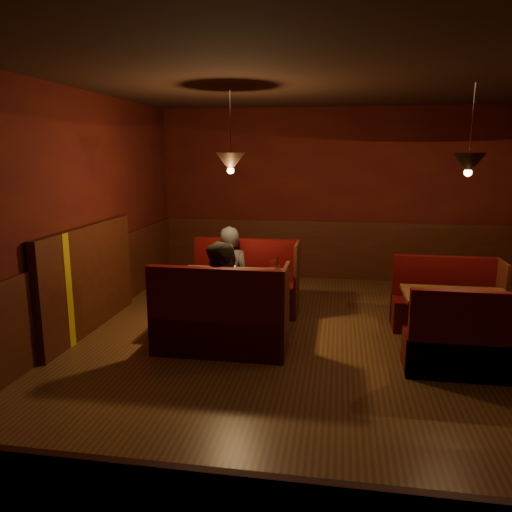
% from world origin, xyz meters
% --- Properties ---
extents(room, '(6.02, 7.02, 2.92)m').
position_xyz_m(room, '(-0.28, 0.05, 1.05)').
color(room, '#4E331D').
rests_on(room, ground).
extents(main_table, '(1.33, 0.81, 0.93)m').
position_xyz_m(main_table, '(-1.18, 0.66, 0.55)').
color(main_table, '#4D2E10').
rests_on(main_table, ground).
extents(main_bench_far, '(1.46, 0.52, 1.00)m').
position_xyz_m(main_bench_far, '(-1.16, 1.41, 0.32)').
color(main_bench_far, '#340605').
rests_on(main_bench_far, ground).
extents(main_bench_near, '(1.46, 0.52, 1.00)m').
position_xyz_m(main_bench_near, '(-1.16, -0.10, 0.32)').
color(main_bench_near, '#340605').
rests_on(main_bench_near, ground).
extents(second_table, '(1.14, 0.73, 0.64)m').
position_xyz_m(second_table, '(1.38, 0.45, 0.48)').
color(second_table, '#4D2E10').
rests_on(second_table, ground).
extents(second_bench_far, '(1.26, 0.47, 0.90)m').
position_xyz_m(second_bench_far, '(1.41, 1.13, 0.29)').
color(second_bench_far, '#340605').
rests_on(second_bench_far, ground).
extents(second_bench_near, '(1.26, 0.47, 0.90)m').
position_xyz_m(second_bench_near, '(1.41, -0.23, 0.29)').
color(second_bench_near, '#340605').
rests_on(second_bench_near, ground).
extents(diner_a, '(0.59, 0.40, 1.55)m').
position_xyz_m(diner_a, '(-1.36, 1.31, 0.78)').
color(diner_a, '#2A2A2A').
rests_on(diner_a, ground).
extents(diner_b, '(0.86, 0.73, 1.56)m').
position_xyz_m(diner_b, '(-1.14, 0.06, 0.78)').
color(diner_b, black).
rests_on(diner_b, ground).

